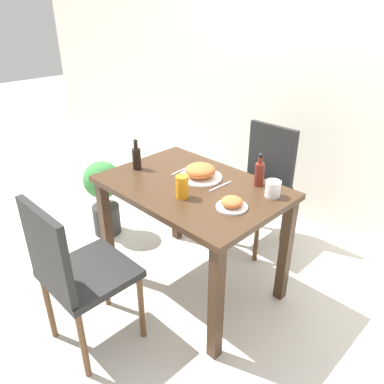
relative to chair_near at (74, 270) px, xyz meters
name	(u,v)px	position (x,y,z in m)	size (l,w,h in m)	color
ground_plane	(192,283)	(0.07, 0.77, -0.52)	(16.00, 16.00, 0.00)	beige
wall_back	(317,63)	(0.07, 2.10, 0.78)	(8.00, 0.05, 2.60)	beige
dining_table	(192,202)	(0.07, 0.77, 0.11)	(1.08, 0.74, 0.75)	#3D2819
chair_near	(74,270)	(0.00, 0.00, 0.00)	(0.42, 0.42, 0.91)	black
chair_far	(261,179)	(0.03, 1.54, 0.00)	(0.42, 0.42, 0.91)	black
food_plate	(200,172)	(0.04, 0.87, 0.27)	(0.27, 0.27, 0.09)	white
side_plate	(232,203)	(0.41, 0.72, 0.26)	(0.17, 0.17, 0.06)	white
drink_cup	(273,189)	(0.49, 0.98, 0.28)	(0.09, 0.09, 0.09)	white
juice_glass	(182,187)	(0.14, 0.62, 0.30)	(0.07, 0.07, 0.13)	orange
sauce_bottle	(259,173)	(0.35, 1.04, 0.31)	(0.06, 0.06, 0.20)	maroon
condiment_bottle	(137,158)	(-0.35, 0.68, 0.31)	(0.06, 0.06, 0.20)	black
fork_utensil	(182,170)	(-0.12, 0.87, 0.24)	(0.02, 0.18, 0.00)	silver
spoon_utensil	(220,186)	(0.20, 0.87, 0.24)	(0.01, 0.18, 0.00)	silver
potted_plant_left	(104,193)	(-0.88, 0.73, -0.15)	(0.29, 0.29, 0.63)	#333333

